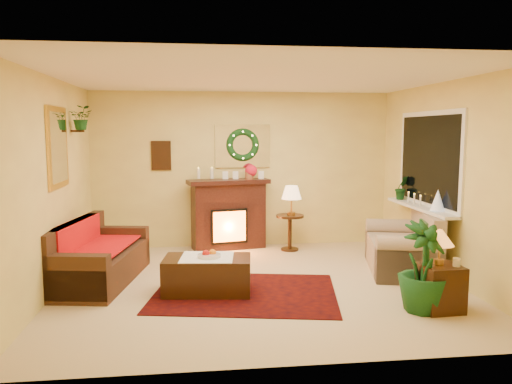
{
  "coord_description": "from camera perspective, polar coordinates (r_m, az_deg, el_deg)",
  "views": [
    {
      "loc": [
        -0.79,
        -6.13,
        1.95
      ],
      "look_at": [
        0.0,
        0.35,
        1.15
      ],
      "focal_mm": 35.0,
      "sensor_mm": 36.0,
      "label": 1
    }
  ],
  "objects": [
    {
      "name": "wall_front",
      "position": [
        4.01,
        4.47,
        -2.33
      ],
      "size": [
        5.0,
        5.0,
        0.0
      ],
      "primitive_type": "plane",
      "color": "#EFD88C",
      "rests_on": "ground"
    },
    {
      "name": "fireplace",
      "position": [
        8.31,
        -3.16,
        -2.73
      ],
      "size": [
        1.24,
        0.62,
        1.09
      ],
      "primitive_type": "cube",
      "rotation": [
        0.0,
        0.0,
        0.21
      ],
      "color": "black",
      "rests_on": "floor"
    },
    {
      "name": "coffee_table",
      "position": [
        6.14,
        -5.58,
        -9.52
      ],
      "size": [
        1.1,
        0.69,
        0.44
      ],
      "primitive_type": "cube",
      "rotation": [
        0.0,
        0.0,
        -0.12
      ],
      "color": "black",
      "rests_on": "floor"
    },
    {
      "name": "hanging_plant",
      "position": [
        7.35,
        -19.26,
        6.75
      ],
      "size": [
        0.33,
        0.28,
        0.36
      ],
      "primitive_type": "imported",
      "color": "#194719",
      "rests_on": "wall_left"
    },
    {
      "name": "area_rug",
      "position": [
        6.15,
        -1.26,
        -11.44
      ],
      "size": [
        2.43,
        2.0,
        0.01
      ],
      "primitive_type": "cube",
      "rotation": [
        0.0,
        0.0,
        -0.18
      ],
      "color": "#461A0F",
      "rests_on": "floor"
    },
    {
      "name": "gold_mirror",
      "position": [
        6.66,
        -21.73,
        4.77
      ],
      "size": [
        0.03,
        0.84,
        1.0
      ],
      "primitive_type": "cube",
      "color": "gold",
      "rests_on": "wall_left"
    },
    {
      "name": "lamp_cream",
      "position": [
        8.11,
        4.08,
        -0.62
      ],
      "size": [
        0.32,
        0.32,
        0.5
      ],
      "primitive_type": "cone",
      "color": "#FAC689",
      "rests_on": "side_table_round"
    },
    {
      "name": "sofa",
      "position": [
        6.8,
        -17.42,
        -6.26
      ],
      "size": [
        1.1,
        1.95,
        0.79
      ],
      "primitive_type": "cube",
      "rotation": [
        0.0,
        0.0,
        -0.17
      ],
      "color": "brown",
      "rests_on": "floor"
    },
    {
      "name": "sill_plant",
      "position": [
        8.06,
        16.31,
        0.54
      ],
      "size": [
        0.26,
        0.21,
        0.48
      ],
      "primitive_type": "imported",
      "color": "#183A12",
      "rests_on": "window_sill"
    },
    {
      "name": "poinsettia",
      "position": [
        8.24,
        -0.57,
        2.45
      ],
      "size": [
        0.2,
        0.2,
        0.2
      ],
      "primitive_type": "sphere",
      "color": "red",
      "rests_on": "fireplace"
    },
    {
      "name": "wreath",
      "position": [
        8.36,
        -1.52,
        5.4
      ],
      "size": [
        0.55,
        0.11,
        0.55
      ],
      "primitive_type": "torus",
      "rotation": [
        1.57,
        0.0,
        0.0
      ],
      "color": "#194719",
      "rests_on": "wall_back"
    },
    {
      "name": "floor_palm",
      "position": [
        5.74,
        18.65,
        -8.53
      ],
      "size": [
        2.16,
        2.16,
        2.94
      ],
      "primitive_type": "imported",
      "rotation": [
        0.0,
        0.0,
        0.4
      ],
      "color": "#1B511E",
      "rests_on": "floor"
    },
    {
      "name": "ceiling",
      "position": [
        6.22,
        0.4,
        12.99
      ],
      "size": [
        5.0,
        5.0,
        0.0
      ],
      "primitive_type": "plane",
      "color": "white",
      "rests_on": "ground"
    },
    {
      "name": "mantel_candle_a",
      "position": [
        8.2,
        -6.58,
        2.11
      ],
      "size": [
        0.06,
        0.06,
        0.17
      ],
      "primitive_type": "cylinder",
      "color": "white",
      "rests_on": "fireplace"
    },
    {
      "name": "mini_tree",
      "position": [
        7.05,
        20.05,
        -0.86
      ],
      "size": [
        0.19,
        0.19,
        0.28
      ],
      "primitive_type": "cone",
      "color": "silver",
      "rests_on": "window_sill"
    },
    {
      "name": "wall_left",
      "position": [
        6.4,
        -22.4,
        0.63
      ],
      "size": [
        4.5,
        4.5,
        0.0
      ],
      "primitive_type": "plane",
      "color": "#EFD88C",
      "rests_on": "ground"
    },
    {
      "name": "wall_art",
      "position": [
        8.39,
        -10.79,
        4.12
      ],
      "size": [
        0.32,
        0.03,
        0.48
      ],
      "primitive_type": "cube",
      "color": "#381E11",
      "rests_on": "wall_back"
    },
    {
      "name": "mantel_mirror",
      "position": [
        8.4,
        -1.55,
        5.27
      ],
      "size": [
        0.92,
        0.02,
        0.72
      ],
      "primitive_type": "cube",
      "color": "white",
      "rests_on": "wall_back"
    },
    {
      "name": "mantel_candle_b",
      "position": [
        8.21,
        -5.08,
        2.13
      ],
      "size": [
        0.06,
        0.06,
        0.17
      ],
      "primitive_type": "cylinder",
      "color": "white",
      "rests_on": "fireplace"
    },
    {
      "name": "window_sill",
      "position": [
        7.47,
        18.24,
        -1.68
      ],
      "size": [
        0.22,
        1.86,
        0.04
      ],
      "primitive_type": "cube",
      "color": "white",
      "rests_on": "wall_right"
    },
    {
      "name": "window_frame",
      "position": [
        7.45,
        19.17,
        3.52
      ],
      "size": [
        0.03,
        1.86,
        1.36
      ],
      "primitive_type": "cube",
      "color": "white",
      "rests_on": "wall_right"
    },
    {
      "name": "wall_back",
      "position": [
        8.45,
        -1.55,
        2.56
      ],
      "size": [
        5.0,
        5.0,
        0.0
      ],
      "primitive_type": "plane",
      "color": "#EFD88C",
      "rests_on": "ground"
    },
    {
      "name": "fruit_bowl",
      "position": [
        6.05,
        -5.37,
        -7.39
      ],
      "size": [
        0.28,
        0.28,
        0.06
      ],
      "primitive_type": "cylinder",
      "color": "silver",
      "rests_on": "coffee_table"
    },
    {
      "name": "wall_right",
      "position": [
        6.99,
        21.18,
        1.17
      ],
      "size": [
        4.5,
        4.5,
        0.0
      ],
      "primitive_type": "plane",
      "color": "#EFD88C",
      "rests_on": "ground"
    },
    {
      "name": "lamp_tiffany",
      "position": [
        5.79,
        20.25,
        -5.47
      ],
      "size": [
        0.3,
        0.3,
        0.45
      ],
      "primitive_type": "cone",
      "color": "orange",
      "rests_on": "end_table_square"
    },
    {
      "name": "floor",
      "position": [
        6.48,
        0.38,
        -10.52
      ],
      "size": [
        5.0,
        5.0,
        0.0
      ],
      "primitive_type": "plane",
      "color": "beige",
      "rests_on": "ground"
    },
    {
      "name": "red_throw",
      "position": [
        6.92,
        -17.73,
        -5.82
      ],
      "size": [
        0.83,
        1.35,
        0.02
      ],
      "primitive_type": "cube",
      "color": "red",
      "rests_on": "sofa"
    },
    {
      "name": "window_glass",
      "position": [
        7.45,
        19.07,
        3.52
      ],
      "size": [
        0.02,
        1.7,
        1.22
      ],
      "primitive_type": "cube",
      "color": "black",
      "rests_on": "wall_right"
    },
    {
      "name": "end_table_square",
      "position": [
        5.88,
        20.32,
        -10.06
      ],
      "size": [
        0.43,
        0.43,
        0.51
      ],
      "primitive_type": "cube",
      "rotation": [
        0.0,
        0.0,
        0.05
      ],
      "color": "black",
      "rests_on": "floor"
    },
    {
      "name": "side_table_round",
      "position": [
        8.22,
        3.89,
        -4.44
      ],
      "size": [
        0.5,
        0.5,
        0.59
      ],
      "primitive_type": "cylinder",
      "rotation": [
        0.0,
        0.0,
        0.1
      ],
      "color": "black",
      "rests_on": "floor"
    },
    {
      "name": "loveseat",
      "position": [
        7.3,
        16.27,
        -5.4
      ],
      "size": [
        1.16,
        1.61,
        0.84
      ],
      "primitive_type": "cube",
      "rotation": [
        0.0,
        0.0,
        -0.23
      ],
      "color": "gray",
      "rests_on": "floor"
    }
  ]
}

